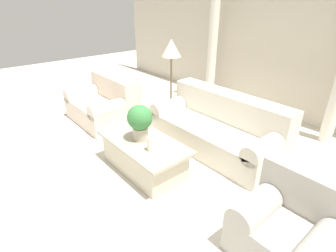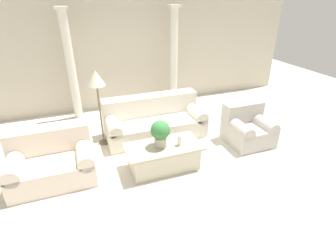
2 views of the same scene
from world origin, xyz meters
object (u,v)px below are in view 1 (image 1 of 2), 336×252
at_px(armchair, 294,224).
at_px(potted_plant, 140,120).
at_px(loveseat, 105,103).
at_px(sofa_long, 218,127).
at_px(coffee_table, 144,155).
at_px(floor_lamp, 171,53).

bearing_deg(armchair, potted_plant, -172.30).
xyz_separation_m(loveseat, potted_plant, (1.82, -0.42, 0.41)).
relative_size(sofa_long, loveseat, 1.59).
distance_m(sofa_long, coffee_table, 1.33).
xyz_separation_m(loveseat, armchair, (3.87, -0.14, -0.01)).
xyz_separation_m(sofa_long, loveseat, (-2.11, -0.88, 0.01)).
bearing_deg(armchair, coffee_table, -171.94).
bearing_deg(sofa_long, floor_lamp, -179.40).
bearing_deg(potted_plant, floor_lamp, 123.58).
height_order(loveseat, coffee_table, loveseat).
bearing_deg(coffee_table, sofa_long, 79.90).
xyz_separation_m(sofa_long, armchair, (1.76, -1.02, 0.00)).
xyz_separation_m(sofa_long, floor_lamp, (-1.14, -0.01, 1.01)).
bearing_deg(loveseat, coffee_table, -12.68).
distance_m(loveseat, potted_plant, 1.92).
xyz_separation_m(sofa_long, potted_plant, (-0.29, -1.30, 0.41)).
xyz_separation_m(sofa_long, coffee_table, (-0.23, -1.30, -0.10)).
bearing_deg(sofa_long, coffee_table, -100.10).
bearing_deg(floor_lamp, loveseat, -138.16).
relative_size(loveseat, armchair, 1.55).
bearing_deg(floor_lamp, sofa_long, 0.60).
distance_m(sofa_long, potted_plant, 1.39).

